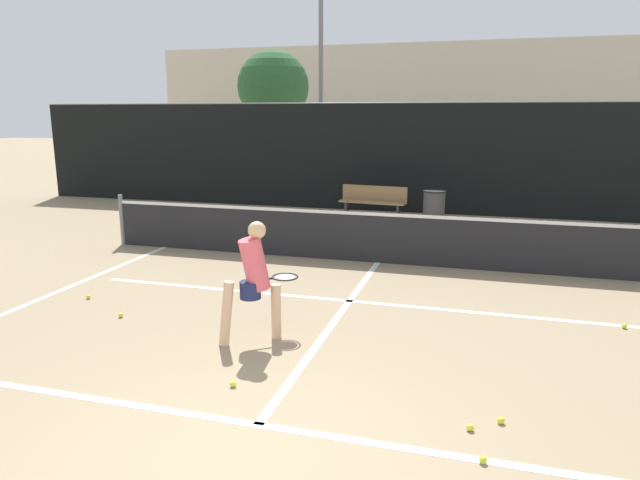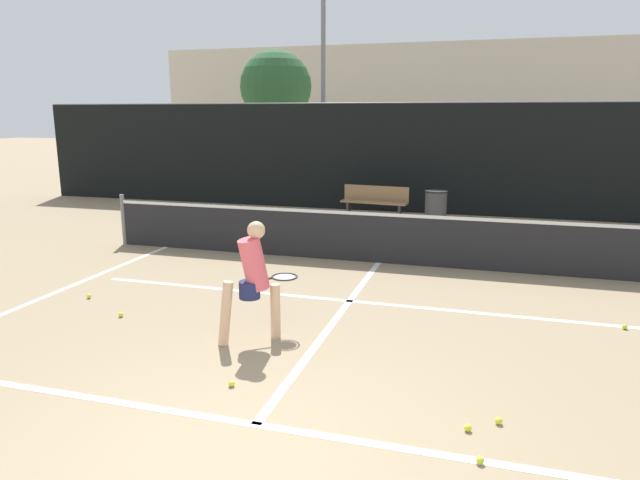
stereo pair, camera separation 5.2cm
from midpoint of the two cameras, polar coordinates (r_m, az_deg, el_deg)
name	(u,v)px [view 2 (the right image)]	position (r m, az deg, el deg)	size (l,w,h in m)	color
ground_plane	(229,460)	(4.99, -8.76, -20.92)	(100.00, 100.00, 0.00)	#937F60
court_baseline_near	(256,425)	(5.42, -6.16, -17.88)	(11.00, 0.10, 0.01)	white
court_service_line	(349,301)	(8.56, 3.14, -6.11)	(8.25, 0.10, 0.01)	white
court_center_mark	(339,315)	(7.98, 2.08, -7.51)	(0.10, 5.94, 0.01)	white
court_sideline_left	(67,288)	(10.03, -23.82, -4.37)	(0.10, 6.94, 0.01)	white
net	(379,236)	(10.63, 6.08, 0.39)	(11.09, 0.09, 1.07)	slate
fence_back	(419,159)	(16.13, 9.92, 8.02)	(24.00, 0.06, 3.04)	black
player_practicing	(253,276)	(6.92, -6.46, -3.61)	(0.87, 1.01, 1.50)	#DBAD84
tennis_ball_scattered_1	(499,421)	(5.63, 17.72, -16.85)	(0.07, 0.07, 0.07)	#D1E033
tennis_ball_scattered_2	(625,327)	(8.47, 28.34, -7.65)	(0.07, 0.07, 0.07)	#D1E033
tennis_ball_scattered_3	(232,384)	(6.08, -8.59, -14.02)	(0.07, 0.07, 0.07)	#D1E033
tennis_ball_scattered_4	(480,460)	(5.05, 16.01, -20.41)	(0.07, 0.07, 0.07)	#D1E033
tennis_ball_scattered_5	(468,428)	(5.45, 14.84, -17.70)	(0.07, 0.07, 0.07)	#D1E033
tennis_ball_scattered_6	(121,315)	(8.35, -19.12, -7.07)	(0.07, 0.07, 0.07)	#D1E033
tennis_ball_scattered_7	(89,296)	(9.33, -21.96, -5.25)	(0.07, 0.07, 0.07)	#D1E033
courtside_bench	(375,201)	(15.18, 5.60, 3.93)	(1.81, 0.58, 0.86)	olive
trash_bin	(436,207)	(14.71, 11.59, 3.25)	(0.57, 0.57, 0.84)	#3F3F42
parked_car	(510,185)	(18.60, 18.58, 5.24)	(1.72, 4.38, 1.37)	navy
floodlight_mast	(323,49)	(20.67, 0.40, 18.54)	(1.10, 0.24, 7.56)	slate
tree_west	(276,87)	(25.25, -4.39, 15.01)	(3.06, 3.06, 5.38)	brown
building_far	(459,103)	(34.70, 13.75, 13.15)	(36.00, 2.40, 6.60)	beige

